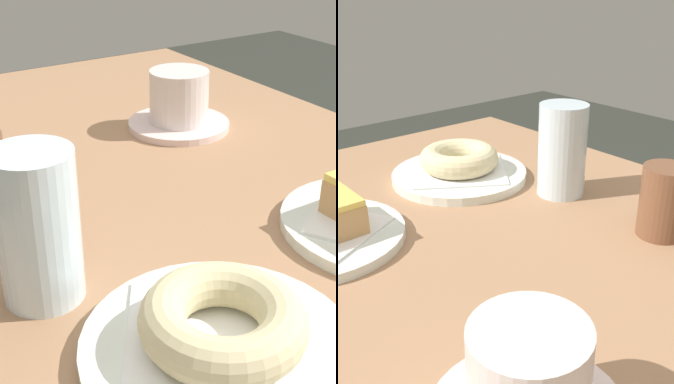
% 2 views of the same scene
% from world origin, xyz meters
% --- Properties ---
extents(table, '(1.03, 0.71, 0.71)m').
position_xyz_m(table, '(0.00, 0.00, 0.59)').
color(table, '#A17653').
rests_on(table, ground_plane).
extents(plate_sugar_ring, '(0.20, 0.20, 0.01)m').
position_xyz_m(plate_sugar_ring, '(0.27, -0.10, 0.72)').
color(plate_sugar_ring, white).
rests_on(plate_sugar_ring, table).
extents(napkin_sugar_ring, '(0.18, 0.18, 0.00)m').
position_xyz_m(napkin_sugar_ring, '(0.27, -0.10, 0.72)').
color(napkin_sugar_ring, white).
rests_on(napkin_sugar_ring, plate_sugar_ring).
extents(donut_sugar_ring, '(0.12, 0.12, 0.03)m').
position_xyz_m(donut_sugar_ring, '(0.27, -0.10, 0.74)').
color(donut_sugar_ring, beige).
rests_on(donut_sugar_ring, napkin_sugar_ring).
extents(water_glass, '(0.07, 0.07, 0.13)m').
position_xyz_m(water_glass, '(0.13, -0.17, 0.77)').
color(water_glass, silver).
rests_on(water_glass, table).
extents(sugar_jar, '(0.06, 0.06, 0.08)m').
position_xyz_m(sugar_jar, '(-0.03, -0.17, 0.75)').
color(sugar_jar, brown).
rests_on(sugar_jar, table).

